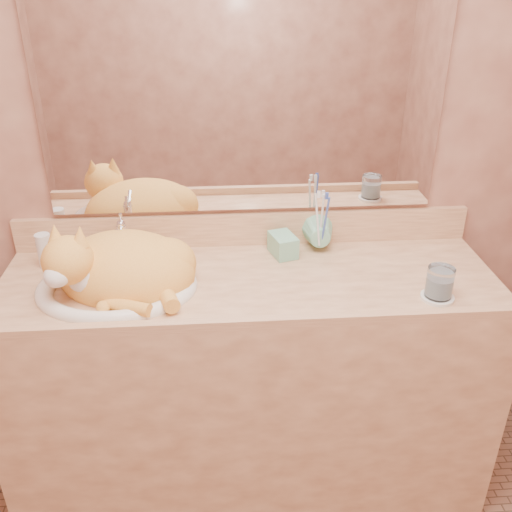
{
  "coord_description": "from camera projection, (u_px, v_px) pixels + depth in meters",
  "views": [
    {
      "loc": [
        -0.1,
        -0.85,
        1.76
      ],
      "look_at": [
        0.02,
        0.7,
        0.95
      ],
      "focal_mm": 40.0,
      "sensor_mm": 36.0,
      "label": 1
    }
  ],
  "objects": [
    {
      "name": "wall_back",
      "position": [
        244.0,
        134.0,
        1.88
      ],
      "size": [
        2.4,
        0.02,
        2.5
      ],
      "primitive_type": "cube",
      "color": "brown",
      "rests_on": "ground"
    },
    {
      "name": "vanity_counter",
      "position": [
        250.0,
        384.0,
        2.02
      ],
      "size": [
        1.6,
        0.55,
        0.85
      ],
      "primitive_type": null,
      "color": "#9F6B47",
      "rests_on": "floor"
    },
    {
      "name": "mirror",
      "position": [
        243.0,
        91.0,
        1.8
      ],
      "size": [
        1.3,
        0.02,
        0.8
      ],
      "primitive_type": "cube",
      "color": "white",
      "rests_on": "wall_back"
    },
    {
      "name": "sink_basin",
      "position": [
        115.0,
        268.0,
        1.74
      ],
      "size": [
        0.49,
        0.41,
        0.15
      ],
      "primitive_type": null,
      "rotation": [
        0.0,
        0.0,
        0.01
      ],
      "color": "white",
      "rests_on": "vanity_counter"
    },
    {
      "name": "faucet",
      "position": [
        123.0,
        240.0,
        1.9
      ],
      "size": [
        0.06,
        0.12,
        0.16
      ],
      "primitive_type": null,
      "rotation": [
        0.0,
        0.0,
        -0.16
      ],
      "color": "white",
      "rests_on": "vanity_counter"
    },
    {
      "name": "cat",
      "position": [
        118.0,
        265.0,
        1.75
      ],
      "size": [
        0.51,
        0.45,
        0.24
      ],
      "primitive_type": null,
      "rotation": [
        0.0,
        0.0,
        -0.23
      ],
      "color": "orange",
      "rests_on": "sink_basin"
    },
    {
      "name": "soap_dispenser",
      "position": [
        290.0,
        240.0,
        1.9
      ],
      "size": [
        0.09,
        0.09,
        0.17
      ],
      "primitive_type": "imported",
      "rotation": [
        0.0,
        0.0,
        0.29
      ],
      "color": "#79C29E",
      "rests_on": "vanity_counter"
    },
    {
      "name": "toothbrush_cup",
      "position": [
        321.0,
        240.0,
        1.96
      ],
      "size": [
        0.12,
        0.12,
        0.11
      ],
      "primitive_type": "imported",
      "rotation": [
        0.0,
        0.0,
        -0.03
      ],
      "color": "#79C29E",
      "rests_on": "vanity_counter"
    },
    {
      "name": "toothbrushes",
      "position": [
        322.0,
        218.0,
        1.92
      ],
      "size": [
        0.04,
        0.04,
        0.24
      ],
      "primitive_type": null,
      "color": "silver",
      "rests_on": "toothbrush_cup"
    },
    {
      "name": "saucer",
      "position": [
        437.0,
        297.0,
        1.72
      ],
      "size": [
        0.1,
        0.1,
        0.01
      ],
      "primitive_type": "cylinder",
      "color": "white",
      "rests_on": "vanity_counter"
    },
    {
      "name": "water_glass",
      "position": [
        440.0,
        282.0,
        1.7
      ],
      "size": [
        0.08,
        0.08,
        0.09
      ],
      "primitive_type": "cylinder",
      "color": "silver",
      "rests_on": "saucer"
    },
    {
      "name": "lotion_bottle",
      "position": [
        45.0,
        251.0,
        1.88
      ],
      "size": [
        0.05,
        0.05,
        0.12
      ],
      "primitive_type": "cylinder",
      "color": "silver",
      "rests_on": "vanity_counter"
    }
  ]
}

